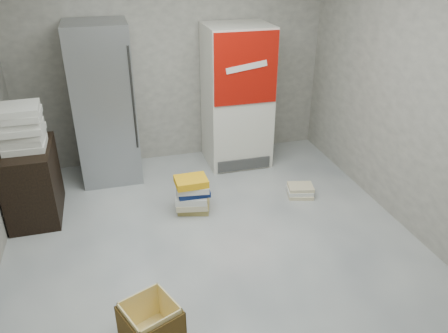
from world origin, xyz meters
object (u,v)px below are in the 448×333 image
at_px(steel_fridge, 104,104).
at_px(cardboard_box, 151,324).
at_px(phonebook_stack_main, 192,194).
at_px(wood_shelf, 33,182).
at_px(coke_cooler, 237,97).

xyz_separation_m(steel_fridge, cardboard_box, (0.16, -2.75, -0.82)).
height_order(steel_fridge, phonebook_stack_main, steel_fridge).
height_order(wood_shelf, phonebook_stack_main, wood_shelf).
bearing_deg(steel_fridge, cardboard_box, -86.62).
xyz_separation_m(coke_cooler, phonebook_stack_main, (-0.84, -1.11, -0.69)).
distance_m(steel_fridge, coke_cooler, 1.65).
bearing_deg(steel_fridge, coke_cooler, -0.18).
bearing_deg(coke_cooler, cardboard_box, -118.50).
bearing_deg(phonebook_stack_main, cardboard_box, -104.64).
xyz_separation_m(coke_cooler, wood_shelf, (-2.48, -0.72, -0.50)).
height_order(coke_cooler, cardboard_box, coke_cooler).
bearing_deg(steel_fridge, wood_shelf, -138.69).
distance_m(steel_fridge, phonebook_stack_main, 1.56).
relative_size(coke_cooler, phonebook_stack_main, 4.27).
bearing_deg(phonebook_stack_main, steel_fridge, 133.36).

